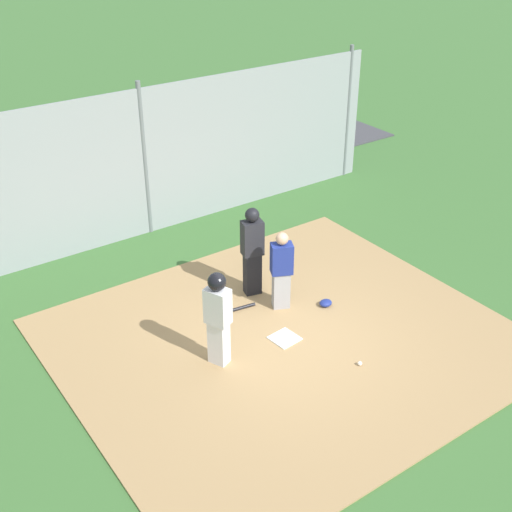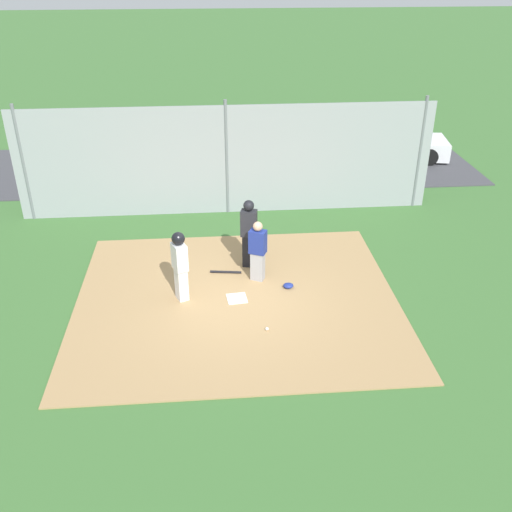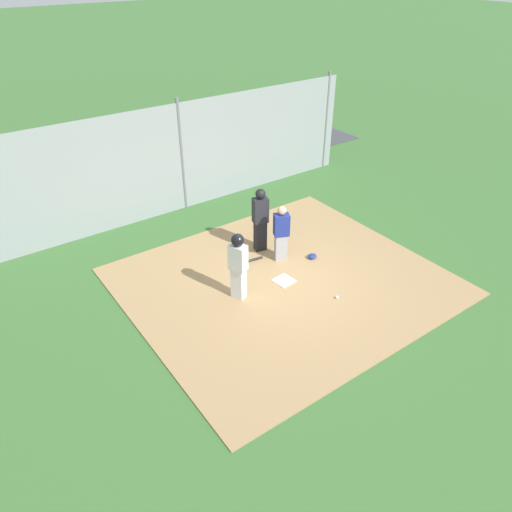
% 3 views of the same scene
% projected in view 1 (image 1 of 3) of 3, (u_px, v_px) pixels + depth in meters
% --- Properties ---
extents(ground_plane, '(140.00, 140.00, 0.00)m').
position_uv_depth(ground_plane, '(285.00, 340.00, 11.30)').
color(ground_plane, '#3D6B33').
extents(dirt_infield, '(7.20, 6.40, 0.03)m').
position_uv_depth(dirt_infield, '(285.00, 339.00, 11.30)').
color(dirt_infield, '#A88456').
rests_on(dirt_infield, ground_plane).
extents(home_plate, '(0.48, 0.48, 0.02)m').
position_uv_depth(home_plate, '(285.00, 338.00, 11.29)').
color(home_plate, white).
rests_on(home_plate, dirt_infield).
extents(catcher, '(0.45, 0.40, 1.50)m').
position_uv_depth(catcher, '(281.00, 270.00, 11.78)').
color(catcher, '#9E9EA3').
rests_on(catcher, dirt_infield).
extents(umpire, '(0.43, 0.34, 1.75)m').
position_uv_depth(umpire, '(252.00, 249.00, 12.11)').
color(umpire, black).
rests_on(umpire, dirt_infield).
extents(runner, '(0.39, 0.45, 1.66)m').
position_uv_depth(runner, '(218.00, 313.00, 10.30)').
color(runner, silver).
rests_on(runner, dirt_infield).
extents(baseball_bat, '(0.76, 0.17, 0.06)m').
position_uv_depth(baseball_bat, '(236.00, 309.00, 12.01)').
color(baseball_bat, black).
rests_on(baseball_bat, dirt_infield).
extents(catcher_mask, '(0.24, 0.20, 0.12)m').
position_uv_depth(catcher_mask, '(326.00, 303.00, 12.13)').
color(catcher_mask, navy).
rests_on(catcher_mask, dirt_infield).
extents(baseball, '(0.07, 0.07, 0.07)m').
position_uv_depth(baseball, '(360.00, 363.00, 10.66)').
color(baseball, white).
rests_on(baseball, dirt_infield).
extents(backstop_fence, '(12.00, 0.10, 3.35)m').
position_uv_depth(backstop_fence, '(145.00, 164.00, 14.01)').
color(backstop_fence, '#93999E').
rests_on(backstop_fence, ground_plane).
extents(parking_lot, '(18.00, 5.20, 0.04)m').
position_uv_depth(parking_lot, '(81.00, 174.00, 17.62)').
color(parking_lot, '#424247').
rests_on(parking_lot, ground_plane).
extents(parked_car_white, '(4.41, 2.36, 1.28)m').
position_uv_depth(parked_car_white, '(260.00, 107.00, 20.80)').
color(parked_car_white, silver).
rests_on(parked_car_white, parking_lot).
extents(parked_car_silver, '(4.30, 2.10, 1.28)m').
position_uv_depth(parked_car_silver, '(82.00, 145.00, 17.83)').
color(parked_car_silver, '#B2B2B7').
rests_on(parked_car_silver, parking_lot).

